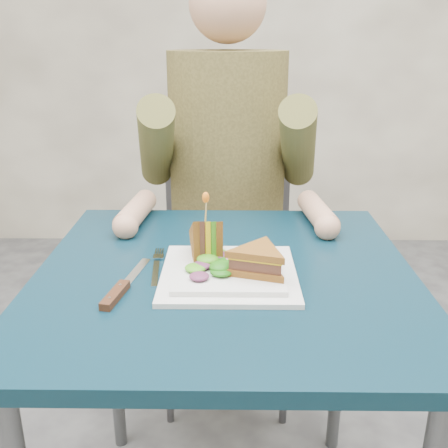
{
  "coord_description": "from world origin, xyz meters",
  "views": [
    {
      "loc": [
        0.01,
        -0.95,
        1.17
      ],
      "look_at": [
        -0.0,
        0.02,
        0.82
      ],
      "focal_mm": 42.0,
      "sensor_mm": 36.0,
      "label": 1
    }
  ],
  "objects_px": {
    "plate": "(229,272)",
    "fork": "(157,267)",
    "chair": "(227,237)",
    "knife": "(119,290)",
    "table": "(225,306)",
    "diner": "(227,130)",
    "sandwich_upright": "(206,242)",
    "sandwich_flat": "(258,261)"
  },
  "relations": [
    {
      "from": "sandwich_upright",
      "to": "sandwich_flat",
      "type": "bearing_deg",
      "value": -34.93
    },
    {
      "from": "table",
      "to": "fork",
      "type": "height_order",
      "value": "fork"
    },
    {
      "from": "diner",
      "to": "fork",
      "type": "height_order",
      "value": "diner"
    },
    {
      "from": "plate",
      "to": "sandwich_flat",
      "type": "relative_size",
      "value": 1.62
    },
    {
      "from": "diner",
      "to": "knife",
      "type": "relative_size",
      "value": 3.37
    },
    {
      "from": "plate",
      "to": "diner",
      "type": "bearing_deg",
      "value": 90.71
    },
    {
      "from": "sandwich_upright",
      "to": "knife",
      "type": "distance_m",
      "value": 0.2
    },
    {
      "from": "chair",
      "to": "sandwich_upright",
      "type": "xyz_separation_m",
      "value": [
        -0.04,
        -0.65,
        0.24
      ]
    },
    {
      "from": "chair",
      "to": "diner",
      "type": "distance_m",
      "value": 0.39
    },
    {
      "from": "diner",
      "to": "sandwich_upright",
      "type": "height_order",
      "value": "diner"
    },
    {
      "from": "sandwich_flat",
      "to": "fork",
      "type": "xyz_separation_m",
      "value": [
        -0.2,
        0.06,
        -0.04
      ]
    },
    {
      "from": "diner",
      "to": "fork",
      "type": "bearing_deg",
      "value": -104.15
    },
    {
      "from": "chair",
      "to": "plate",
      "type": "xyz_separation_m",
      "value": [
        0.01,
        -0.69,
        0.2
      ]
    },
    {
      "from": "chair",
      "to": "fork",
      "type": "bearing_deg",
      "value": -101.82
    },
    {
      "from": "chair",
      "to": "fork",
      "type": "distance_m",
      "value": 0.7
    },
    {
      "from": "table",
      "to": "plate",
      "type": "height_order",
      "value": "plate"
    },
    {
      "from": "chair",
      "to": "knife",
      "type": "xyz_separation_m",
      "value": [
        -0.19,
        -0.77,
        0.2
      ]
    },
    {
      "from": "diner",
      "to": "sandwich_upright",
      "type": "bearing_deg",
      "value": -94.06
    },
    {
      "from": "plate",
      "to": "sandwich_upright",
      "type": "bearing_deg",
      "value": 135.14
    },
    {
      "from": "sandwich_upright",
      "to": "fork",
      "type": "height_order",
      "value": "sandwich_upright"
    },
    {
      "from": "plate",
      "to": "fork",
      "type": "distance_m",
      "value": 0.15
    },
    {
      "from": "fork",
      "to": "plate",
      "type": "bearing_deg",
      "value": -13.34
    },
    {
      "from": "chair",
      "to": "plate",
      "type": "bearing_deg",
      "value": -89.41
    },
    {
      "from": "knife",
      "to": "table",
      "type": "bearing_deg",
      "value": 27.96
    },
    {
      "from": "chair",
      "to": "sandwich_flat",
      "type": "xyz_separation_m",
      "value": [
        0.06,
        -0.72,
        0.23
      ]
    },
    {
      "from": "plate",
      "to": "sandwich_upright",
      "type": "relative_size",
      "value": 2.08
    },
    {
      "from": "sandwich_upright",
      "to": "fork",
      "type": "bearing_deg",
      "value": -173.94
    },
    {
      "from": "chair",
      "to": "diner",
      "type": "bearing_deg",
      "value": -90.0
    },
    {
      "from": "plate",
      "to": "sandwich_flat",
      "type": "distance_m",
      "value": 0.07
    },
    {
      "from": "chair",
      "to": "diner",
      "type": "relative_size",
      "value": 1.25
    },
    {
      "from": "sandwich_upright",
      "to": "knife",
      "type": "bearing_deg",
      "value": -142.26
    },
    {
      "from": "sandwich_upright",
      "to": "fork",
      "type": "relative_size",
      "value": 0.7
    },
    {
      "from": "table",
      "to": "fork",
      "type": "xyz_separation_m",
      "value": [
        -0.14,
        0.01,
        0.08
      ]
    },
    {
      "from": "table",
      "to": "diner",
      "type": "height_order",
      "value": "diner"
    },
    {
      "from": "diner",
      "to": "knife",
      "type": "distance_m",
      "value": 0.7
    },
    {
      "from": "chair",
      "to": "knife",
      "type": "bearing_deg",
      "value": -103.98
    },
    {
      "from": "fork",
      "to": "diner",
      "type": "bearing_deg",
      "value": 75.85
    },
    {
      "from": "plate",
      "to": "fork",
      "type": "height_order",
      "value": "plate"
    },
    {
      "from": "sandwich_upright",
      "to": "knife",
      "type": "height_order",
      "value": "sandwich_upright"
    },
    {
      "from": "sandwich_flat",
      "to": "sandwich_upright",
      "type": "xyz_separation_m",
      "value": [
        -0.1,
        0.07,
        0.01
      ]
    },
    {
      "from": "sandwich_flat",
      "to": "knife",
      "type": "bearing_deg",
      "value": -169.19
    },
    {
      "from": "table",
      "to": "knife",
      "type": "bearing_deg",
      "value": -152.04
    }
  ]
}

